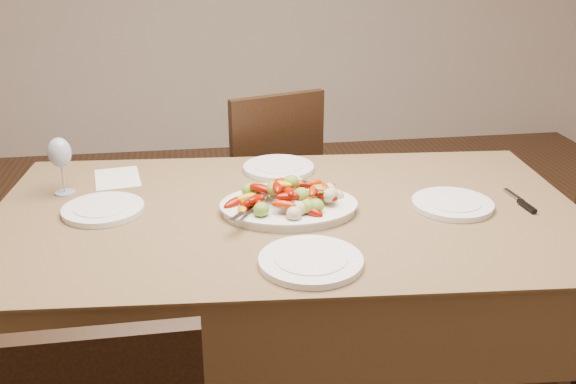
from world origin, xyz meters
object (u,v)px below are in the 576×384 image
Objects in this scene: dining_table at (288,314)px; wine_glass at (61,165)px; chair_far at (260,188)px; serving_platter at (289,208)px; plate_left at (103,210)px; plate_right at (452,204)px; plate_near at (311,261)px; plate_far at (279,168)px.

dining_table is 0.90m from wine_glass.
dining_table is 1.94× the size of chair_far.
chair_far is 2.29× the size of serving_platter.
plate_left and plate_right have the same top height.
plate_left and plate_near have the same top height.
dining_table is 6.67× the size of plate_near.
serving_platter is 1.63× the size of plate_right.
plate_near is (0.58, -0.42, 0.00)m from plate_left.
plate_right is at bearing -6.33° from plate_left.
serving_platter is at bearing 71.14° from chair_far.
dining_table is at bearing 174.46° from plate_right.
dining_table is 8.98× the size of wine_glass.
plate_near is (0.01, -0.34, -0.00)m from serving_platter.
wine_glass is (-1.23, 0.30, 0.09)m from plate_right.
serving_platter reaches higher than plate_near.
plate_left is (-0.57, 0.08, -0.00)m from serving_platter.
dining_table is 7.14× the size of plate_far.
chair_far is 3.79× the size of plate_left.
plate_near is at bearing -149.21° from plate_right.
chair_far is 1.12m from plate_right.
wine_glass reaches higher than plate_left.
dining_table is 4.44× the size of serving_platter.
wine_glass is at bearing 166.46° from plate_right.
wine_glass is (-0.72, 0.60, 0.09)m from plate_near.
chair_far is 3.73× the size of plate_right.
plate_near is (0.01, -0.35, 0.39)m from dining_table.
chair_far reaches higher than plate_left.
wine_glass is at bearing 140.19° from plate_near.
plate_left is 1.22× the size of wine_glass.
plate_right is 0.59m from plate_near.
plate_near is (-0.51, -0.30, 0.00)m from plate_right.
serving_platter is 0.34m from plate_near.
chair_far is at bearing 55.55° from plate_left.
dining_table is at bearing -7.04° from plate_left.
plate_right and plate_near have the same top height.
chair_far reaches higher than plate_right.
plate_left is 0.25m from wine_glass.
plate_right is at bearing 30.79° from plate_near.
plate_far is 0.75m from wine_glass.
plate_left is at bearing 36.79° from chair_far.
plate_right is at bearing 99.62° from chair_far.
dining_table is at bearing 95.47° from serving_platter.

